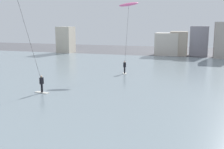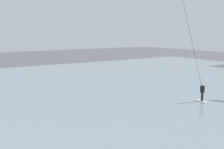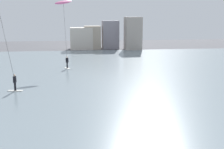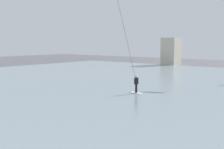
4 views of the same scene
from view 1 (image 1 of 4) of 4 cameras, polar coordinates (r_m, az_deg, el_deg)
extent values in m
cube|color=gray|center=(29.53, 2.90, -2.04)|extent=(84.00, 52.00, 0.10)
cube|color=beige|center=(61.66, -9.51, 7.05)|extent=(3.15, 3.37, 5.66)
cube|color=beige|center=(57.80, 11.28, 6.18)|extent=(4.60, 3.90, 4.49)
cube|color=#B7A893|center=(57.57, 13.60, 6.23)|extent=(3.29, 3.41, 4.80)
cube|color=gray|center=(57.67, 17.47, 6.58)|extent=(3.48, 2.47, 5.87)
cube|color=#A89E93|center=(55.06, 21.98, 6.55)|extent=(3.24, 3.63, 6.68)
cube|color=silver|center=(26.57, -14.20, -3.61)|extent=(1.45, 0.67, 0.06)
cylinder|color=black|center=(26.47, -14.24, -2.73)|extent=(0.20, 0.20, 0.78)
cube|color=black|center=(26.32, -14.31, -1.27)|extent=(0.27, 0.37, 0.60)
sphere|color=beige|center=(26.24, -14.35, -0.40)|extent=(0.20, 0.20, 0.20)
cylinder|color=#333333|center=(25.03, -17.20, 8.67)|extent=(0.97, 2.47, 9.35)
cube|color=silver|center=(35.41, 2.60, 0.22)|extent=(0.83, 1.47, 0.06)
cylinder|color=black|center=(35.34, 2.61, 0.89)|extent=(0.20, 0.20, 0.78)
cube|color=black|center=(35.23, 2.62, 2.00)|extent=(0.39, 0.31, 0.60)
sphere|color=beige|center=(35.17, 2.63, 2.66)|extent=(0.20, 0.20, 0.20)
cylinder|color=#333333|center=(36.45, 3.06, 8.20)|extent=(0.36, 3.21, 7.59)
ellipsoid|color=pink|center=(38.08, 3.48, 14.23)|extent=(2.77, 2.43, 1.03)
camera|label=2|loc=(4.98, 118.05, -2.67)|focal=50.39mm
camera|label=3|loc=(11.43, -117.07, -0.11)|focal=49.74mm
camera|label=4|loc=(2.24, 94.76, -51.47)|focal=46.97mm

